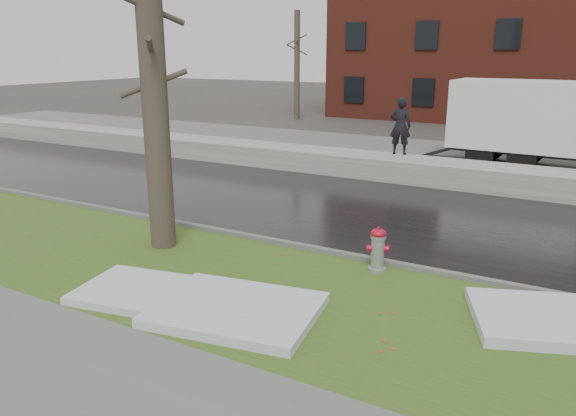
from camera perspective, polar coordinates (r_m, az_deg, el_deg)
The scene contains 17 objects.
ground at distance 11.24m, azimuth 0.61°, elevation -6.14°, with size 120.00×120.00×0.00m, color #47423D.
verge at distance 10.24m, azimuth -2.81°, elevation -8.30°, with size 60.00×4.50×0.04m, color #2F521B.
sidewalk at distance 7.73m, azimuth -18.60°, elevation -17.76°, with size 60.00×3.00×0.05m, color slate.
road at distance 15.12m, azimuth 8.91°, elevation -0.47°, with size 60.00×7.00×0.03m, color black.
parking_lot at distance 23.07m, azimuth 16.52°, elevation 4.68°, with size 60.00×9.00×0.03m, color slate.
curb at distance 12.04m, azimuth 2.93°, elevation -4.28°, with size 60.00×0.15×0.14m, color slate.
snowbank at distance 18.91m, azimuth 13.53°, elevation 3.68°, with size 60.00×1.60×0.75m, color beige.
brick_building at distance 39.25m, azimuth 26.15°, elevation 15.41°, with size 26.00×12.00×10.00m, color maroon.
bg_tree_left at distance 35.49m, azimuth 0.92°, elevation 14.37°, with size 1.40×1.62×6.50m.
bg_tree_center at distance 36.83m, azimuth 12.52°, elevation 14.07°, with size 1.40×1.62×6.50m.
fire_hydrant at distance 10.98m, azimuth 9.11°, elevation -3.99°, with size 0.44×0.42×0.90m.
tree at distance 12.04m, azimuth -13.47°, elevation 11.85°, with size 1.22×1.40×6.79m.
box_truck at distance 22.23m, azimuth 25.25°, elevation 7.74°, with size 9.46×2.50×3.14m.
worker at distance 19.54m, azimuth 11.35°, elevation 8.18°, with size 0.71×0.46×1.93m, color black.
snow_patch_near at distance 9.31m, azimuth -5.29°, elevation -10.25°, with size 2.60×2.00×0.16m, color silver.
snow_patch_far at distance 10.25m, azimuth -14.48°, elevation -8.23°, with size 2.20×1.60×0.14m, color silver.
snow_patch_side at distance 9.90m, azimuth 26.47°, elevation -10.24°, with size 2.80×1.80×0.18m, color silver.
Camera 1 is at (5.04, -9.12, 4.19)m, focal length 35.00 mm.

